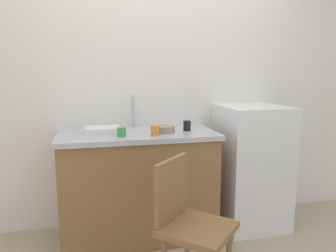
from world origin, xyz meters
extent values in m
cube|color=white|center=(0.00, 1.00, 1.30)|extent=(4.80, 0.10, 2.60)
cube|color=olive|center=(-0.22, 0.65, 0.44)|extent=(1.26, 0.60, 0.88)
cube|color=#B7B7BC|center=(-0.22, 0.65, 0.90)|extent=(1.30, 0.64, 0.04)
cylinder|color=#B7B7BC|center=(-0.22, 0.90, 1.07)|extent=(0.02, 0.02, 0.29)
cube|color=white|center=(0.83, 0.65, 0.56)|extent=(0.57, 0.60, 1.11)
cylinder|color=olive|center=(0.02, -0.03, 0.23)|extent=(0.04, 0.04, 0.45)
cube|color=olive|center=(0.03, -0.24, 0.47)|extent=(0.57, 0.57, 0.04)
cube|color=olive|center=(-0.10, -0.12, 0.69)|extent=(0.27, 0.28, 0.40)
cube|color=white|center=(-0.50, 0.67, 0.95)|extent=(0.28, 0.20, 0.05)
cylinder|color=gray|center=(0.00, 0.59, 0.95)|extent=(0.18, 0.18, 0.05)
cylinder|color=black|center=(0.21, 0.62, 0.96)|extent=(0.06, 0.06, 0.09)
cylinder|color=green|center=(-0.36, 0.49, 0.96)|extent=(0.07, 0.07, 0.07)
cylinder|color=orange|center=(-0.10, 0.47, 0.96)|extent=(0.07, 0.07, 0.08)
camera|label=1|loc=(-0.57, -2.03, 1.43)|focal=35.12mm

